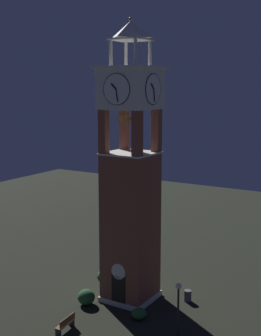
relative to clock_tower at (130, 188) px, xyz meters
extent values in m
plane|color=black|center=(0.00, 0.00, -8.05)|extent=(80.00, 80.00, 0.00)
cube|color=brown|center=(0.00, 0.00, -2.84)|extent=(3.15, 3.15, 10.42)
cube|color=silver|center=(0.00, 0.00, -7.88)|extent=(3.35, 3.35, 0.35)
cube|color=black|center=(0.00, -1.59, -6.90)|extent=(1.10, 0.04, 2.20)
cylinder|color=silver|center=(0.00, -1.59, -5.50)|extent=(1.10, 0.04, 1.10)
cube|color=brown|center=(-1.29, -1.29, 3.88)|extent=(0.56, 0.56, 3.03)
cube|color=brown|center=(1.29, -1.29, 3.88)|extent=(0.56, 0.56, 3.03)
cube|color=brown|center=(-1.29, 1.30, 3.88)|extent=(0.56, 0.56, 3.03)
cube|color=brown|center=(1.29, 1.30, 3.88)|extent=(0.56, 0.56, 3.03)
cube|color=silver|center=(0.00, 0.00, 2.42)|extent=(3.31, 3.31, 0.12)
cone|color=brown|center=(0.71, 0.01, 4.68)|extent=(0.58, 0.58, 0.46)
cone|color=brown|center=(0.23, 0.67, 4.68)|extent=(0.39, 0.39, 0.55)
cone|color=brown|center=(-0.53, 0.47, 4.68)|extent=(0.38, 0.38, 0.49)
cone|color=brown|center=(-0.54, -0.46, 4.68)|extent=(0.55, 0.55, 0.54)
cone|color=brown|center=(0.30, -0.64, 4.68)|extent=(0.49, 0.49, 0.42)
cube|color=silver|center=(0.00, 0.00, 6.71)|extent=(3.39, 3.39, 2.64)
cylinder|color=white|center=(0.00, -1.71, 6.71)|extent=(2.00, 0.05, 2.00)
torus|color=black|center=(0.00, -1.71, 6.71)|extent=(2.02, 0.06, 2.02)
cube|color=black|center=(-0.18, -1.77, 6.89)|extent=(0.42, 0.03, 0.42)
cube|color=black|center=(0.06, -1.77, 6.32)|extent=(0.18, 0.03, 0.80)
cylinder|color=white|center=(0.00, 1.72, 6.71)|extent=(2.00, 0.05, 2.00)
torus|color=black|center=(0.00, 1.72, 6.71)|extent=(2.02, 0.06, 2.02)
cube|color=black|center=(-0.18, 1.78, 6.89)|extent=(0.42, 0.03, 0.42)
cube|color=black|center=(0.06, 1.78, 6.32)|extent=(0.18, 0.03, 0.80)
cylinder|color=white|center=(-1.71, 0.00, 6.71)|extent=(0.05, 2.00, 2.00)
torus|color=black|center=(-1.71, 0.00, 6.71)|extent=(0.06, 2.02, 2.02)
cube|color=black|center=(-1.77, -0.17, 6.89)|extent=(0.03, 0.42, 0.42)
cube|color=black|center=(-1.77, 0.06, 6.32)|extent=(0.03, 0.18, 0.80)
cylinder|color=white|center=(1.71, 0.00, 6.71)|extent=(0.05, 2.00, 2.00)
torus|color=black|center=(1.71, 0.00, 6.71)|extent=(0.06, 2.02, 2.02)
cube|color=black|center=(1.77, -0.17, 6.89)|extent=(0.03, 0.42, 0.42)
cube|color=black|center=(1.77, 0.06, 6.32)|extent=(0.03, 0.18, 0.80)
cube|color=silver|center=(0.00, 0.00, 8.11)|extent=(3.75, 3.75, 0.16)
cylinder|color=silver|center=(-0.93, -0.93, 9.03)|extent=(0.22, 0.22, 1.67)
cylinder|color=silver|center=(0.93, -0.93, 9.03)|extent=(0.22, 0.22, 1.67)
cylinder|color=silver|center=(-0.93, 0.93, 9.03)|extent=(0.22, 0.22, 1.67)
cylinder|color=silver|center=(0.93, 0.93, 9.03)|extent=(0.22, 0.22, 1.67)
cube|color=silver|center=(0.00, 0.00, 9.92)|extent=(2.30, 2.30, 0.12)
pyramid|color=silver|center=(0.00, 0.00, 10.53)|extent=(2.30, 2.30, 1.11)
sphere|color=#B79338|center=(0.00, 0.00, 11.21)|extent=(0.24, 0.24, 0.24)
cube|color=brown|center=(-1.07, -6.03, -7.60)|extent=(0.56, 1.63, 0.06)
cube|color=brown|center=(-0.88, -6.02, -7.32)|extent=(0.17, 1.60, 0.44)
cube|color=#2D2D33|center=(-1.02, -6.75, -7.84)|extent=(0.40, 0.11, 0.42)
cube|color=#2D2D33|center=(-1.13, -5.31, -7.84)|extent=(0.40, 0.11, 0.42)
cylinder|color=black|center=(5.56, -3.81, -6.34)|extent=(0.12, 0.12, 3.41)
sphere|color=#F9EFCC|center=(5.56, -3.81, -4.46)|extent=(0.36, 0.36, 0.36)
cylinder|color=#4C4C51|center=(3.68, 1.70, -7.65)|extent=(0.52, 0.52, 0.80)
ellipsoid|color=#28562D|center=(-2.11, -2.43, -7.51)|extent=(1.20, 1.20, 1.08)
ellipsoid|color=#28562D|center=(2.07, -2.33, -7.70)|extent=(0.98, 0.98, 0.71)
ellipsoid|color=#28562D|center=(-3.09, 1.31, -7.52)|extent=(1.24, 1.24, 1.07)
camera|label=1|loc=(16.59, -27.22, 6.78)|focal=50.72mm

